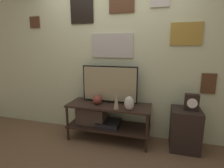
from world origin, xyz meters
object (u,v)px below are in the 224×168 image
television (110,84)px  vase_round_glass (97,100)px  mantel_clock (192,102)px  vase_urn_stoneware (129,103)px  vase_slim_bronze (116,101)px

television → vase_round_glass: 0.32m
vase_round_glass → television: bearing=38.9°
vase_round_glass → mantel_clock: 1.40m
television → vase_urn_stoneware: 0.51m
vase_urn_stoneware → vase_slim_bronze: bearing=178.6°
vase_round_glass → mantel_clock: mantel_clock is taller
television → vase_slim_bronze: 0.37m
vase_slim_bronze → mantel_clock: size_ratio=1.02×
mantel_clock → vase_urn_stoneware: bearing=-167.3°
television → vase_round_glass: television is taller
vase_slim_bronze → television: bearing=124.6°
vase_slim_bronze → mantel_clock: mantel_clock is taller
vase_round_glass → vase_urn_stoneware: size_ratio=0.72×
vase_round_glass → vase_slim_bronze: 0.37m
vase_round_glass → vase_slim_bronze: vase_slim_bronze is taller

